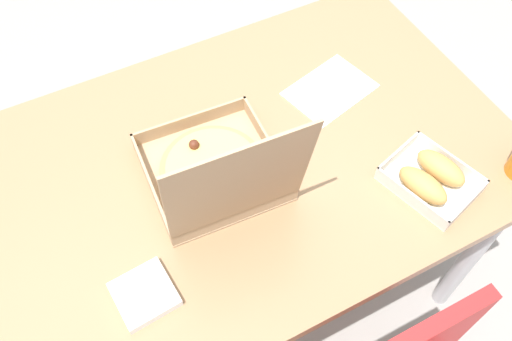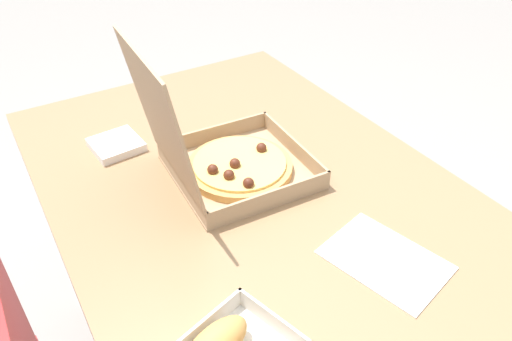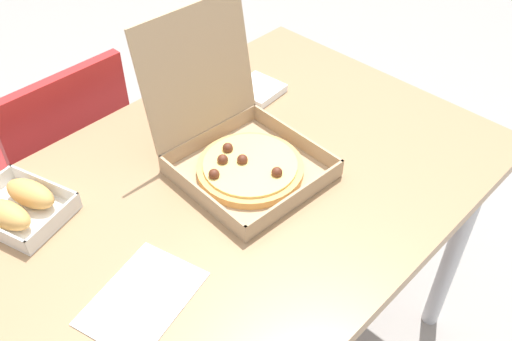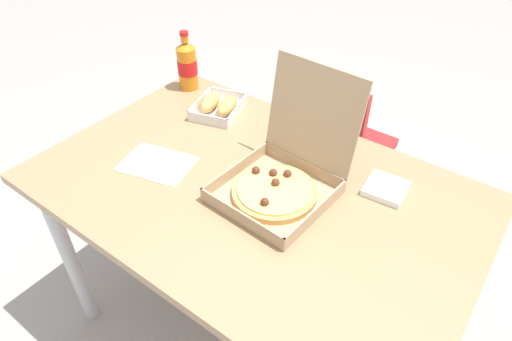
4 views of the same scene
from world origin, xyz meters
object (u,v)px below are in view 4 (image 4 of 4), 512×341
(cola_bottle, at_px, (187,65))
(napkin_pile, at_px, (386,188))
(bread_side_box, at_px, (219,105))
(chair, at_px, (331,146))
(paper_menu, at_px, (157,164))
(pizza_box_open, at_px, (281,178))

(cola_bottle, xyz_separation_m, napkin_pile, (0.86, -0.11, -0.08))
(bread_side_box, distance_m, napkin_pile, 0.65)
(chair, bearing_deg, napkin_pile, -48.51)
(chair, relative_size, napkin_pile, 7.55)
(napkin_pile, bearing_deg, cola_bottle, 172.58)
(chair, height_order, napkin_pile, chair)
(cola_bottle, xyz_separation_m, paper_menu, (0.25, -0.41, -0.09))
(chair, height_order, bread_side_box, chair)
(paper_menu, bearing_deg, pizza_box_open, 4.24)
(cola_bottle, height_order, paper_menu, cola_bottle)
(pizza_box_open, height_order, bread_side_box, pizza_box_open)
(bread_side_box, height_order, paper_menu, bread_side_box)
(bread_side_box, xyz_separation_m, paper_menu, (0.04, -0.34, -0.02))
(pizza_box_open, distance_m, napkin_pile, 0.30)
(chair, distance_m, pizza_box_open, 0.70)
(cola_bottle, bearing_deg, paper_menu, -58.48)
(cola_bottle, distance_m, paper_menu, 0.49)
(napkin_pile, bearing_deg, chair, 131.49)
(cola_bottle, distance_m, napkin_pile, 0.87)
(chair, xyz_separation_m, cola_bottle, (-0.47, -0.33, 0.36))
(cola_bottle, height_order, napkin_pile, cola_bottle)
(bread_side_box, bearing_deg, chair, 56.01)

